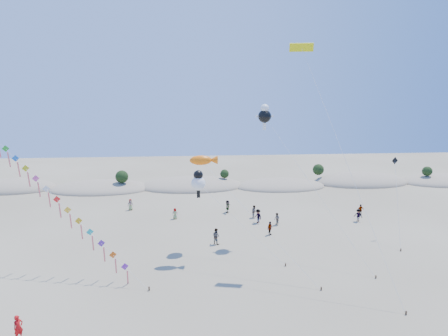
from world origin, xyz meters
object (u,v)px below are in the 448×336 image
(flyer_foreground, at_px, (18,328))
(fish_kite, at_px, (204,160))
(kite_train, at_px, (17,160))
(parafoil_kite, at_px, (303,52))

(flyer_foreground, bearing_deg, fish_kite, -10.06)
(fish_kite, xyz_separation_m, flyer_foreground, (-13.13, -12.69, -9.11))
(flyer_foreground, bearing_deg, kite_train, 56.35)
(kite_train, distance_m, flyer_foreground, 16.54)
(kite_train, relative_size, flyer_foreground, 13.92)
(kite_train, distance_m, fish_kite, 17.89)
(fish_kite, relative_size, flyer_foreground, 6.32)
(kite_train, relative_size, fish_kite, 2.20)
(fish_kite, bearing_deg, parafoil_kite, -6.13)
(parafoil_kite, height_order, flyer_foreground, parafoil_kite)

